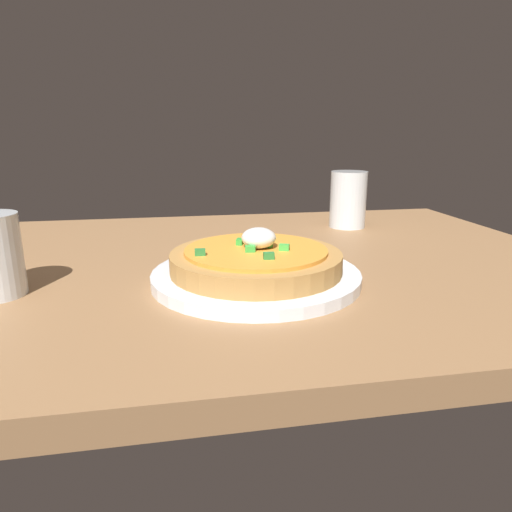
# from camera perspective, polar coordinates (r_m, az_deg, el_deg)

# --- Properties ---
(dining_table) EXTENTS (1.13, 0.74, 0.03)m
(dining_table) POSITION_cam_1_polar(r_m,az_deg,el_deg) (0.70, -5.09, -1.75)
(dining_table) COLOR #956B45
(dining_table) RESTS_ON ground
(plate) EXTENTS (0.27, 0.27, 0.01)m
(plate) POSITION_cam_1_polar(r_m,az_deg,el_deg) (0.60, 0.00, -2.52)
(plate) COLOR white
(plate) RESTS_ON dining_table
(pizza) EXTENTS (0.22, 0.22, 0.06)m
(pizza) POSITION_cam_1_polar(r_m,az_deg,el_deg) (0.59, 0.01, -0.43)
(pizza) COLOR #B48142
(pizza) RESTS_ON plate
(cup_far) EXTENTS (0.07, 0.07, 0.11)m
(cup_far) POSITION_cam_1_polar(r_m,az_deg,el_deg) (0.94, 11.37, 6.70)
(cup_far) COLOR silver
(cup_far) RESTS_ON dining_table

